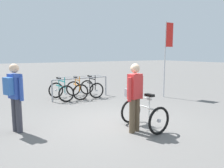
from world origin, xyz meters
TOP-DOWN VIEW (x-y plane):
  - ground_plane at (0.00, 0.00)m, footprint 80.00×80.00m
  - bike_rack_rail at (0.53, 3.50)m, footprint 2.51×0.17m
  - racked_bike_teal at (-0.28, 3.64)m, footprint 0.76×1.17m
  - racked_bike_orange at (0.42, 3.67)m, footprint 0.75×1.15m
  - racked_bike_black at (1.12, 3.70)m, footprint 0.69×1.10m
  - featured_bicycle at (0.40, -0.62)m, footprint 0.72×1.22m
  - person_with_featured_bike at (0.07, -0.82)m, footprint 0.52×0.28m
  - pedestrian_with_backpack at (-2.36, 0.64)m, footprint 0.42×0.50m
  - banner_flag at (3.85, 1.93)m, footprint 0.45×0.05m

SIDE VIEW (x-z plane):
  - ground_plane at x=0.00m, z-range 0.00..0.00m
  - racked_bike_orange at x=0.42m, z-range -0.12..0.85m
  - racked_bike_teal at x=-0.28m, z-range -0.12..0.86m
  - racked_bike_black at x=1.12m, z-range -0.12..0.85m
  - featured_bicycle at x=0.40m, z-range -0.06..1.03m
  - bike_rack_rail at x=0.53m, z-range 0.20..1.08m
  - person_with_featured_bike at x=0.07m, z-range 0.09..1.73m
  - pedestrian_with_backpack at x=-2.36m, z-range 0.12..1.76m
  - banner_flag at x=3.85m, z-range 0.63..3.83m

